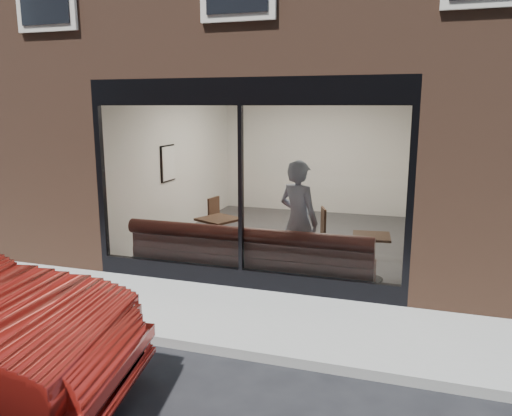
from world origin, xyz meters
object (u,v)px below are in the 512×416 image
(banquette, at_px, (250,266))
(cafe_chair_left, at_px, (207,230))
(cafe_chair_right, at_px, (313,245))
(person, at_px, (298,221))
(cafe_table_right, at_px, (371,236))
(cafe_table_left, at_px, (219,219))

(banquette, bearing_deg, cafe_chair_left, 129.32)
(banquette, xyz_separation_m, cafe_chair_right, (0.75, 1.47, 0.01))
(banquette, bearing_deg, person, 17.56)
(person, relative_size, cafe_chair_left, 5.00)
(cafe_table_right, height_order, cafe_chair_left, cafe_table_right)
(cafe_table_left, distance_m, cafe_chair_left, 1.35)
(person, xyz_separation_m, cafe_table_left, (-1.67, 0.70, -0.24))
(cafe_chair_right, bearing_deg, cafe_table_left, -2.59)
(banquette, height_order, person, person)
(person, xyz_separation_m, cafe_chair_right, (-0.00, 1.24, -0.74))
(cafe_table_left, xyz_separation_m, cafe_table_right, (2.80, -0.39, 0.00))
(banquette, height_order, cafe_chair_right, banquette)
(banquette, bearing_deg, cafe_table_right, 16.28)
(cafe_chair_right, bearing_deg, cafe_chair_left, -32.30)
(cafe_chair_left, bearing_deg, banquette, 140.08)
(banquette, bearing_deg, cafe_chair_right, 63.10)
(cafe_table_right, xyz_separation_m, cafe_chair_left, (-3.50, 1.43, -0.50))
(cafe_table_left, bearing_deg, person, -22.88)
(cafe_table_left, distance_m, cafe_chair_right, 1.82)
(cafe_table_left, relative_size, cafe_chair_left, 1.66)
(banquette, distance_m, person, 1.09)
(cafe_chair_left, bearing_deg, cafe_table_left, 134.87)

